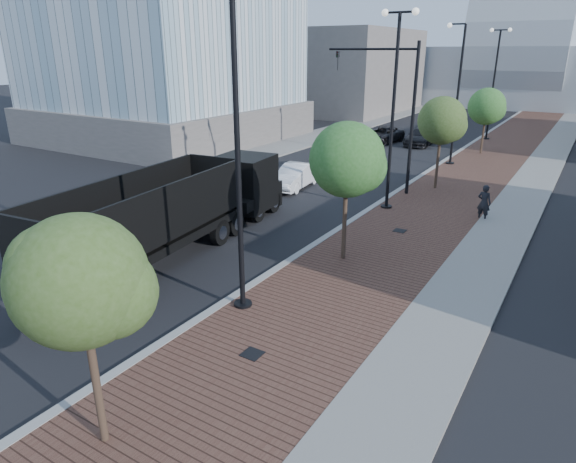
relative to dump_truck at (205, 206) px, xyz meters
The scene contains 23 objects.
sidewalk 27.04m from the dump_truck, 72.74° to the left, with size 7.00×140.00×0.12m, color #4C2D23.
concrete_strip 27.96m from the dump_truck, 67.44° to the left, with size 2.40×140.00×0.13m, color slate.
curb 26.21m from the dump_truck, 80.07° to the left, with size 0.30×140.00×0.14m, color gray.
west_sidewalk 27.18m from the dump_truck, 108.22° to the left, with size 4.00×140.00×0.12m, color slate.
dump_truck is the anchor object (origin of this frame).
white_sedan 9.01m from the dump_truck, 96.11° to the left, with size 1.46×4.18×1.38m, color white.
dark_car_mid 25.67m from the dump_truck, 95.16° to the left, with size 2.28×4.94×1.37m, color black.
dark_car_far 26.48m from the dump_truck, 88.13° to the left, with size 1.91×4.71×1.37m, color black.
pedestrian 12.85m from the dump_truck, 41.71° to the left, with size 0.63×0.41×1.73m, color black.
streetlight_1 7.17m from the dump_truck, 40.10° to the right, with size 1.44×0.56×9.21m.
streetlight_2 9.92m from the dump_truck, 56.71° to the left, with size 1.72×0.56×9.28m.
streetlight_3 20.62m from the dump_truck, 75.82° to the left, with size 1.44×0.56×9.21m.
streetlight_4 32.38m from the dump_truck, 80.86° to the left, with size 1.72×0.56×9.28m.
traffic_mast 12.12m from the dump_truck, 68.67° to the left, with size 5.09×0.20×8.00m.
tree_0 12.12m from the dump_truck, 58.84° to the right, with size 2.50×2.47×4.91m.
tree_1 6.69m from the dump_truck, ahead, with size 2.71×2.71×5.25m.
tree_2 14.43m from the dump_truck, 64.32° to the left, with size 2.63×2.62×5.23m.
tree_3 25.66m from the dump_truck, 76.06° to the left, with size 2.71×2.71×4.97m.
tower_podium 26.38m from the dump_truck, 137.61° to the left, with size 19.00×19.00×3.00m, color #5E5854.
convention_center 70.98m from the dump_truck, 87.97° to the left, with size 50.00×30.00×50.00m.
commercial_block_nw 48.47m from the dump_truck, 108.69° to the left, with size 14.00×20.00×10.00m, color slate.
utility_cover_1 9.38m from the dump_truck, 41.94° to the right, with size 0.50×0.50×0.02m, color black.
utility_cover_2 8.51m from the dump_truck, 34.71° to the left, with size 0.50×0.50×0.02m, color black.
Camera 1 is at (8.98, -0.80, 7.54)m, focal length 30.84 mm.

